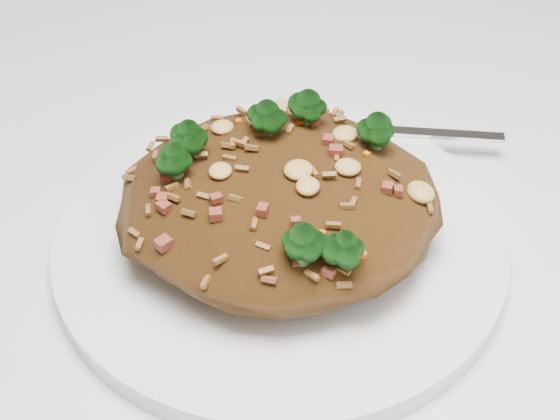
% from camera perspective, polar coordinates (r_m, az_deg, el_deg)
% --- Properties ---
extents(dining_table, '(1.20, 0.80, 0.75)m').
position_cam_1_polar(dining_table, '(0.56, -7.28, -5.46)').
color(dining_table, silver).
rests_on(dining_table, ground).
extents(plate, '(0.26, 0.26, 0.01)m').
position_cam_1_polar(plate, '(0.45, -0.00, -2.07)').
color(plate, white).
rests_on(plate, dining_table).
extents(fried_rice, '(0.18, 0.16, 0.07)m').
position_cam_1_polar(fried_rice, '(0.43, -0.00, 1.58)').
color(fried_rice, brown).
rests_on(fried_rice, plate).
extents(fork, '(0.16, 0.03, 0.00)m').
position_cam_1_polar(fork, '(0.52, 8.20, 5.74)').
color(fork, silver).
rests_on(fork, plate).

